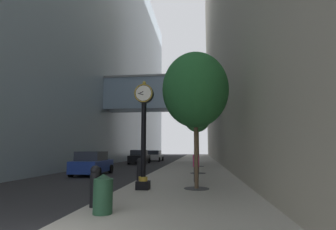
{
  "coord_description": "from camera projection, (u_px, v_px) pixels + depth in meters",
  "views": [
    {
      "loc": [
        3.48,
        -4.65,
        1.88
      ],
      "look_at": [
        0.85,
        17.23,
        4.67
      ],
      "focal_mm": 28.21,
      "sensor_mm": 36.0,
      "label": 1
    }
  ],
  "objects": [
    {
      "name": "ground_plane",
      "position": [
        171.0,
        164.0,
        31.35
      ],
      "size": [
        110.0,
        110.0,
        0.0
      ],
      "primitive_type": "plane",
      "color": "#262628",
      "rests_on": "ground"
    },
    {
      "name": "sidewalk_right",
      "position": [
        195.0,
        162.0,
        33.98
      ],
      "size": [
        5.69,
        80.0,
        0.14
      ],
      "primitive_type": "cube",
      "color": "#9E998E",
      "rests_on": "ground"
    },
    {
      "name": "building_block_left",
      "position": [
        91.0,
        38.0,
        37.89
      ],
      "size": [
        22.37,
        80.0,
        35.5
      ],
      "color": "#93A8B7",
      "rests_on": "ground"
    },
    {
      "name": "building_block_right",
      "position": [
        247.0,
        0.0,
        35.85
      ],
      "size": [
        9.0,
        80.0,
        43.74
      ],
      "color": "#A89E89",
      "rests_on": "ground"
    },
    {
      "name": "street_clock",
      "position": [
        144.0,
        129.0,
        11.55
      ],
      "size": [
        0.84,
        0.55,
        4.73
      ],
      "color": "black",
      "rests_on": "sidewalk_right"
    },
    {
      "name": "bollard_nearest",
      "position": [
        95.0,
        185.0,
        7.93
      ],
      "size": [
        0.29,
        0.29,
        1.22
      ],
      "color": "black",
      "rests_on": "sidewalk_right"
    },
    {
      "name": "bollard_third",
      "position": [
        139.0,
        169.0,
        13.78
      ],
      "size": [
        0.29,
        0.29,
        1.22
      ],
      "color": "black",
      "rests_on": "sidewalk_right"
    },
    {
      "name": "street_tree_near",
      "position": [
        195.0,
        90.0,
        11.98
      ],
      "size": [
        2.99,
        2.99,
        6.1
      ],
      "color": "#333335",
      "rests_on": "sidewalk_right"
    },
    {
      "name": "street_tree_mid_near",
      "position": [
        197.0,
        117.0,
        19.0
      ],
      "size": [
        1.98,
        1.98,
        5.17
      ],
      "color": "#333335",
      "rests_on": "sidewalk_right"
    },
    {
      "name": "street_tree_mid_far",
      "position": [
        198.0,
        111.0,
        26.26
      ],
      "size": [
        2.92,
        2.92,
        7.16
      ],
      "color": "#333335",
      "rests_on": "sidewalk_right"
    },
    {
      "name": "trash_bin",
      "position": [
        103.0,
        193.0,
        7.11
      ],
      "size": [
        0.53,
        0.53,
        1.05
      ],
      "color": "#234C33",
      "rests_on": "sidewalk_right"
    },
    {
      "name": "pedestrian_walking",
      "position": [
        196.0,
        165.0,
        13.84
      ],
      "size": [
        0.39,
        0.39,
        1.64
      ],
      "color": "#23232D",
      "rests_on": "sidewalk_right"
    },
    {
      "name": "car_black_near",
      "position": [
        139.0,
        157.0,
        32.52
      ],
      "size": [
        2.12,
        4.31,
        1.69
      ],
      "color": "black",
      "rests_on": "ground"
    },
    {
      "name": "car_white_mid",
      "position": [
        155.0,
        156.0,
        38.89
      ],
      "size": [
        2.19,
        4.08,
        1.58
      ],
      "color": "silver",
      "rests_on": "ground"
    },
    {
      "name": "car_blue_far",
      "position": [
        92.0,
        164.0,
        18.74
      ],
      "size": [
        2.21,
        4.15,
        1.66
      ],
      "color": "navy",
      "rests_on": "ground"
    }
  ]
}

